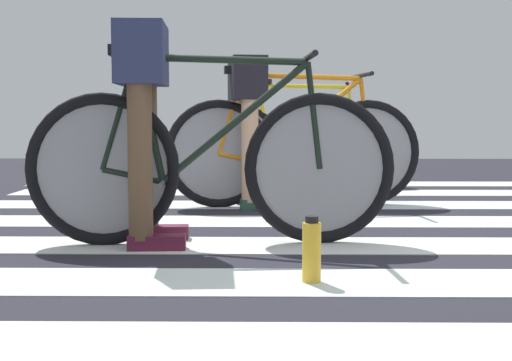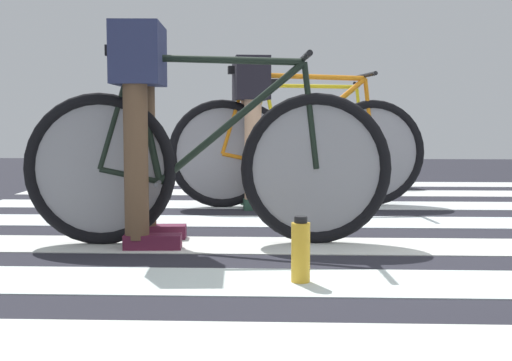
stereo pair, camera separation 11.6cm
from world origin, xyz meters
TOP-DOWN VIEW (x-y plane):
  - ground at (0.00, 0.00)m, footprint 18.00×14.00m
  - crosswalk_markings at (0.02, 0.12)m, footprint 5.40×6.54m
  - bicycle_1_of_3 at (-0.81, 0.14)m, footprint 1.74×0.52m
  - cyclist_1_of_3 at (-1.12, 0.12)m, footprint 0.33×0.42m
  - bicycle_2_of_3 at (-0.36, 1.58)m, footprint 1.73×0.53m
  - cyclist_2_of_3 at (-0.67, 1.53)m, footprint 0.36×0.44m
  - bicycle_3_of_3 at (-0.28, 3.13)m, footprint 1.72×0.54m
  - water_bottle at (-0.38, -0.64)m, footprint 0.07×0.07m

SIDE VIEW (x-z plane):
  - ground at x=0.00m, z-range 0.00..0.02m
  - crosswalk_markings at x=0.02m, z-range 0.02..0.02m
  - water_bottle at x=-0.38m, z-range 0.01..0.26m
  - bicycle_1_of_3 at x=-0.81m, z-range -0.06..0.87m
  - bicycle_2_of_3 at x=-0.36m, z-range -0.06..0.87m
  - bicycle_3_of_3 at x=-0.28m, z-range -0.06..0.87m
  - cyclist_2_of_3 at x=-0.67m, z-range 0.17..1.16m
  - cyclist_1_of_3 at x=-1.12m, z-range 0.17..1.20m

